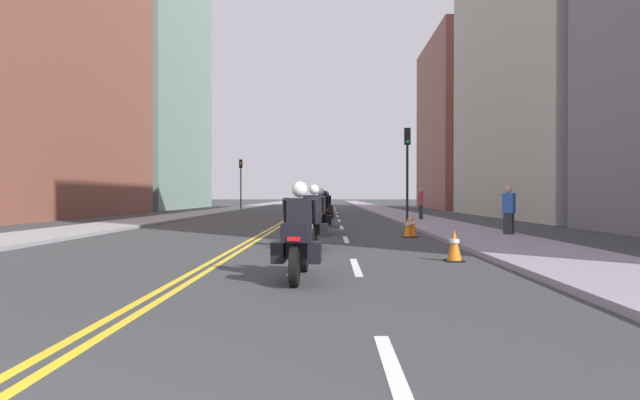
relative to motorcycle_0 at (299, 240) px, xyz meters
The scene contains 25 objects.
ground_plane 41.56m from the motorcycle_0, 92.53° to the left, with size 264.00×264.00×0.00m, color #37393B.
sidewalk_left 42.48m from the motorcycle_0, 102.20° to the left, with size 2.94×144.00×0.12m, color gray.
sidewalk_right 41.85m from the motorcycle_0, 82.72° to the left, with size 2.94×144.00×0.12m, color gray.
centreline_yellow_inner 41.56m from the motorcycle_0, 92.70° to the left, with size 0.12×132.00×0.01m, color yellow.
centreline_yellow_outer 41.55m from the motorcycle_0, 92.37° to the left, with size 0.12×132.00×0.01m, color yellow.
lane_dashes_white 22.54m from the motorcycle_0, 87.46° to the left, with size 0.14×56.40×0.01m.
building_left_1 31.78m from the motorcycle_0, 128.42° to the left, with size 8.65×20.91×22.37m.
building_right_1 29.97m from the motorcycle_0, 59.95° to the left, with size 6.73×18.84×22.80m.
building_left_2 50.27m from the motorcycle_0, 112.03° to the left, with size 7.95×19.71×25.89m.
building_right_2 47.14m from the motorcycle_0, 71.43° to the left, with size 8.31×14.88×17.30m.
motorcycle_0 is the anchor object (origin of this frame).
motorcycle_1 4.79m from the motorcycle_0, 88.98° to the left, with size 0.77×2.20×1.65m.
motorcycle_2 9.84m from the motorcycle_0, 89.04° to the left, with size 0.77×2.21×1.64m.
motorcycle_3 14.25m from the motorcycle_0, 88.96° to the left, with size 0.78×2.24×1.59m.
motorcycle_4 19.94m from the motorcycle_0, 89.22° to the left, with size 0.77×2.28×1.66m.
motorcycle_5 24.81m from the motorcycle_0, 89.52° to the left, with size 0.78×2.16×1.58m.
motorcycle_6 29.36m from the motorcycle_0, 89.39° to the left, with size 0.78×2.21×1.62m.
motorcycle_7 34.24m from the motorcycle_0, 89.62° to the left, with size 0.76×2.31×1.64m.
traffic_cone_0 3.89m from the motorcycle_0, 37.37° to the left, with size 0.38×0.38×0.67m.
traffic_cone_1 9.15m from the motorcycle_0, 69.32° to the left, with size 0.36×0.36×0.75m.
traffic_cone_2 9.01m from the motorcycle_0, 70.10° to the left, with size 0.36×0.36×0.69m.
traffic_light_near 17.05m from the motorcycle_0, 75.46° to the left, with size 0.28×0.38×4.62m.
traffic_light_far 40.27m from the motorcycle_0, 101.34° to the left, with size 0.28×0.38×4.76m.
pedestrian_0 10.44m from the motorcycle_0, 52.90° to the left, with size 0.41×0.41×1.67m.
pedestrian_1 19.36m from the motorcycle_0, 74.09° to the left, with size 0.30×0.50×1.77m.
Camera 1 is at (2.34, -1.72, 1.37)m, focal length 28.49 mm.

